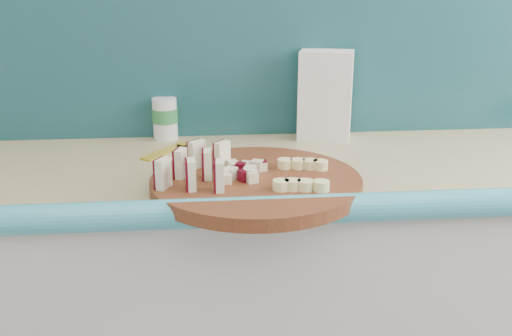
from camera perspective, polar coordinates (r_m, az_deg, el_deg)
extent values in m
cube|color=beige|center=(1.64, 5.15, -15.24)|extent=(2.20, 0.60, 0.88)
cube|color=tan|center=(1.44, 5.67, 0.02)|extent=(2.20, 0.60, 0.03)
cube|color=teal|center=(1.16, 8.43, -4.67)|extent=(2.20, 0.06, 0.03)
cube|color=teal|center=(1.66, 4.07, 11.95)|extent=(2.20, 0.02, 0.50)
cylinder|color=#4C2410|center=(1.24, 0.00, -1.50)|extent=(0.55, 0.55, 0.03)
cube|color=beige|center=(1.17, -9.23, -0.55)|extent=(0.02, 0.04, 0.06)
cube|color=#4B0512|center=(1.18, -9.72, -0.53)|extent=(0.01, 0.04, 0.06)
cube|color=beige|center=(1.23, -7.50, 0.45)|extent=(0.02, 0.04, 0.06)
cube|color=#4B0512|center=(1.23, -7.96, 0.47)|extent=(0.01, 0.04, 0.06)
cube|color=beige|center=(1.29, -5.92, 1.37)|extent=(0.02, 0.04, 0.06)
cube|color=#4B0512|center=(1.29, -6.37, 1.38)|extent=(0.01, 0.04, 0.06)
cube|color=beige|center=(1.16, -6.46, -0.67)|extent=(0.02, 0.04, 0.06)
cube|color=#4B0512|center=(1.16, -6.95, -0.64)|extent=(0.01, 0.04, 0.06)
cube|color=beige|center=(1.22, -4.84, 0.35)|extent=(0.02, 0.04, 0.06)
cube|color=#4B0512|center=(1.22, -5.31, 0.37)|extent=(0.01, 0.04, 0.06)
cube|color=beige|center=(1.28, -3.37, 1.28)|extent=(0.02, 0.04, 0.06)
cube|color=#4B0512|center=(1.28, -3.82, 1.29)|extent=(0.01, 0.04, 0.06)
cube|color=beige|center=(1.15, -3.62, -0.78)|extent=(0.02, 0.04, 0.06)
cube|color=#4B0512|center=(1.15, -4.12, -0.76)|extent=(0.01, 0.04, 0.06)
cube|color=beige|center=(1.23, -0.82, -0.34)|extent=(0.02, 0.02, 0.02)
cube|color=beige|center=(1.24, -0.43, -0.25)|extent=(0.02, 0.02, 0.02)
cube|color=#4B0512|center=(1.25, -0.26, -0.07)|extent=(0.02, 0.02, 0.02)
cube|color=beige|center=(1.24, -0.99, -0.17)|extent=(0.02, 0.02, 0.02)
cube|color=beige|center=(1.25, -1.13, -0.02)|extent=(0.02, 0.02, 0.02)
cube|color=beige|center=(1.26, -1.60, 0.10)|extent=(0.02, 0.02, 0.02)
cube|color=beige|center=(1.25, -1.66, -0.16)|extent=(0.02, 0.02, 0.02)
cube|color=beige|center=(1.25, -2.18, -0.16)|extent=(0.02, 0.02, 0.02)
cube|color=#4B0512|center=(1.24, -2.73, -0.27)|extent=(0.02, 0.02, 0.02)
cube|color=beige|center=(1.23, -2.00, -0.39)|extent=(0.02, 0.02, 0.02)
cube|color=beige|center=(1.22, -2.22, -0.56)|extent=(0.02, 0.02, 0.02)
cube|color=beige|center=(1.23, -1.50, -0.45)|extent=(0.02, 0.02, 0.02)
cube|color=beige|center=(1.22, -1.39, -0.61)|extent=(0.02, 0.02, 0.02)
cube|color=beige|center=(1.21, -0.94, -0.73)|extent=(0.02, 0.02, 0.02)
cube|color=#4B0512|center=(1.23, -0.93, -0.47)|extent=(0.02, 0.02, 0.02)
cube|color=beige|center=(1.23, -0.43, -0.48)|extent=(0.02, 0.02, 0.02)
cylinder|color=#F1E293|center=(1.16, 2.40, -1.63)|extent=(0.03, 0.03, 0.02)
cylinder|color=#F1E293|center=(1.16, 3.75, -1.69)|extent=(0.03, 0.03, 0.02)
cylinder|color=#F1E293|center=(1.16, 5.11, -1.74)|extent=(0.03, 0.03, 0.02)
cylinder|color=#F1E293|center=(1.16, 6.47, -1.79)|extent=(0.03, 0.03, 0.02)
cylinder|color=#F1E293|center=(1.29, 2.89, 0.46)|extent=(0.03, 0.03, 0.02)
cylinder|color=#F1E293|center=(1.29, 4.11, 0.41)|extent=(0.03, 0.03, 0.02)
cylinder|color=#F1E293|center=(1.29, 5.33, 0.37)|extent=(0.03, 0.03, 0.02)
cylinder|color=#F1E293|center=(1.29, 6.55, 0.32)|extent=(0.03, 0.03, 0.02)
cube|color=white|center=(1.62, 6.95, 7.22)|extent=(0.17, 0.14, 0.25)
cylinder|color=silver|center=(1.64, -9.09, 4.89)|extent=(0.07, 0.07, 0.12)
cylinder|color=#2E8041|center=(1.64, -9.10, 5.22)|extent=(0.07, 0.07, 0.04)
cube|color=gold|center=(1.52, -9.38, 1.56)|extent=(0.10, 0.14, 0.01)
cube|color=gold|center=(1.53, -7.29, 1.82)|extent=(0.04, 0.15, 0.01)
cube|color=gold|center=(1.50, -5.58, 1.57)|extent=(0.11, 0.14, 0.01)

